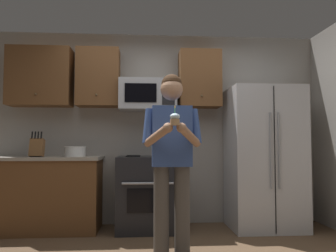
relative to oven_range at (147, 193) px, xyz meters
The scene contains 10 objects.
wall_back 0.94m from the oven_range, 69.02° to the left, with size 4.40×0.10×2.60m, color gray.
oven_range is the anchor object (origin of this frame).
microwave 1.26m from the oven_range, 89.98° to the left, with size 0.74×0.41×0.40m.
refrigerator 1.56m from the oven_range, ahead, with size 0.90×0.75×1.80m.
cabinet_row_upper 1.60m from the oven_range, 163.43° to the left, with size 2.78×0.36×0.76m.
counter_left 1.30m from the oven_range, behind, with size 1.44×0.66×0.92m.
knife_block 1.48m from the oven_range, behind, with size 0.16×0.15×0.32m.
bowl_large_white 1.06m from the oven_range, behind, with size 0.27×0.27×0.12m.
person 1.20m from the oven_range, 78.07° to the right, with size 0.60×0.48×1.76m.
cupcake 1.63m from the oven_range, 80.86° to the right, with size 0.09×0.09×0.17m.
Camera 1 is at (-0.20, -2.95, 1.07)m, focal length 36.16 mm.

